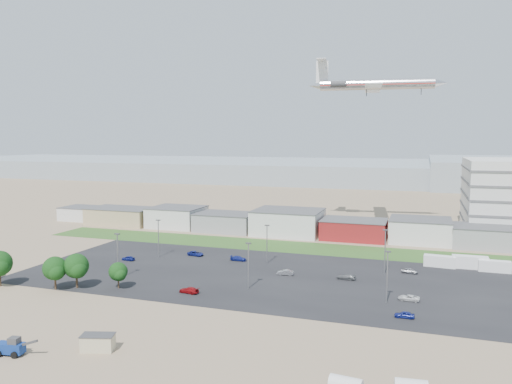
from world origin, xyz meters
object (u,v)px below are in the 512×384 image
at_px(telehandler, 10,346).
at_px(parked_car_3, 189,290).
at_px(parked_car_8, 410,271).
at_px(parked_car_12, 346,277).
at_px(parked_car_9, 196,253).
at_px(parked_car_0, 409,298).
at_px(parked_car_7, 285,272).
at_px(portable_shed, 98,343).
at_px(parked_car_2, 404,315).
at_px(parked_car_6, 238,258).
at_px(box_trailer_a, 440,261).
at_px(parked_car_5, 128,258).
at_px(airliner, 376,84).

xyz_separation_m(telehandler, parked_car_3, (11.56, 35.35, -0.76)).
distance_m(parked_car_8, parked_car_12, 16.76).
height_order(telehandler, parked_car_9, telehandler).
xyz_separation_m(parked_car_0, parked_car_7, (-27.94, 10.13, 0.06)).
bearing_deg(portable_shed, parked_car_3, 72.66).
height_order(parked_car_2, parked_car_12, parked_car_12).
height_order(parked_car_0, parked_car_7, parked_car_7).
distance_m(parked_car_7, parked_car_8, 29.57).
distance_m(parked_car_6, parked_car_9, 13.16).
bearing_deg(box_trailer_a, parked_car_0, -96.77).
height_order(parked_car_3, parked_car_8, parked_car_8).
distance_m(parked_car_3, parked_car_9, 33.33).
relative_size(parked_car_3, parked_car_6, 1.00).
height_order(parked_car_0, parked_car_2, parked_car_2).
distance_m(portable_shed, parked_car_5, 56.83).
xyz_separation_m(parked_car_8, parked_car_12, (-13.50, -9.92, -0.01)).
relative_size(parked_car_5, parked_car_12, 0.83).
distance_m(portable_shed, parked_car_2, 51.97).
height_order(parked_car_2, parked_car_3, parked_car_3).
relative_size(box_trailer_a, parked_car_8, 2.02).
bearing_deg(parked_car_5, parked_car_8, 102.39).
bearing_deg(parked_car_8, parked_car_9, 93.43).
distance_m(box_trailer_a, parked_car_6, 50.74).
bearing_deg(box_trailer_a, parked_car_8, -122.38).
relative_size(telehandler, box_trailer_a, 0.88).
distance_m(telehandler, parked_car_3, 37.20).
relative_size(parked_car_3, parked_car_7, 1.12).
relative_size(portable_shed, parked_car_5, 1.38).
height_order(airliner, parked_car_9, airliner).
height_order(parked_car_6, parked_car_7, parked_car_7).
bearing_deg(airliner, parked_car_5, -133.43).
xyz_separation_m(parked_car_2, parked_car_12, (-13.49, 21.27, 0.03)).
height_order(box_trailer_a, parked_car_9, box_trailer_a).
distance_m(parked_car_0, parked_car_9, 60.15).
relative_size(parked_car_0, parked_car_7, 1.08).
bearing_deg(parked_car_12, parked_car_8, 129.74).
xyz_separation_m(box_trailer_a, parked_car_7, (-34.39, -19.72, -0.78)).
xyz_separation_m(box_trailer_a, parked_car_5, (-77.14, -19.25, -0.80)).
xyz_separation_m(portable_shed, parked_car_9, (-12.81, 60.46, -0.61)).
relative_size(telehandler, parked_car_12, 1.54).
relative_size(parked_car_0, parked_car_8, 1.11).
height_order(parked_car_0, parked_car_12, parked_car_12).
xyz_separation_m(telehandler, parked_car_9, (-1.60, 65.98, -0.75)).
distance_m(portable_shed, telehandler, 12.50).
bearing_deg(parked_car_0, telehandler, -45.66).
height_order(box_trailer_a, parked_car_2, box_trailer_a).
distance_m(parked_car_2, parked_car_7, 34.21).
height_order(parked_car_0, parked_car_3, parked_car_3).
height_order(telehandler, airliner, airliner).
bearing_deg(parked_car_2, parked_car_7, -127.26).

